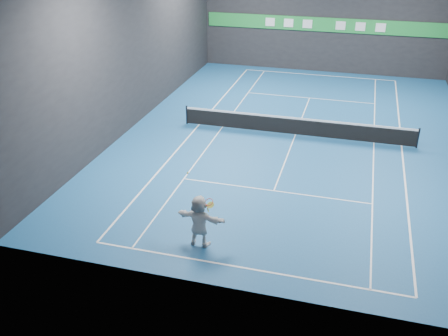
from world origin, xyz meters
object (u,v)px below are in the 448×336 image
(player, at_px, (199,221))
(tennis_racket, at_px, (209,203))
(tennis_net, at_px, (296,126))
(tennis_ball, at_px, (188,173))

(player, xyz_separation_m, tennis_racket, (0.35, 0.05, 0.75))
(tennis_net, bearing_deg, tennis_racket, -97.86)
(player, distance_m, tennis_net, 11.15)
(tennis_ball, relative_size, tennis_net, 0.01)
(player, xyz_separation_m, tennis_ball, (-0.40, 0.08, 1.80))
(tennis_ball, distance_m, tennis_net, 11.35)
(player, distance_m, tennis_racket, 0.82)
(player, bearing_deg, tennis_ball, -6.16)
(player, height_order, tennis_racket, player)
(player, distance_m, tennis_ball, 1.85)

